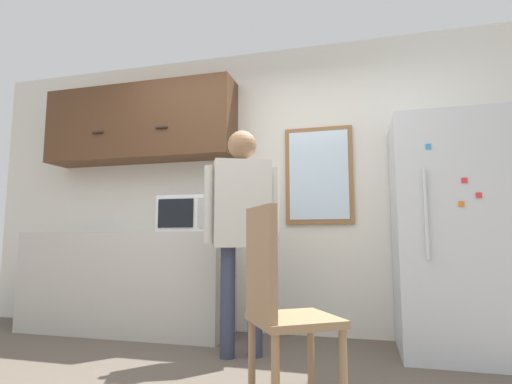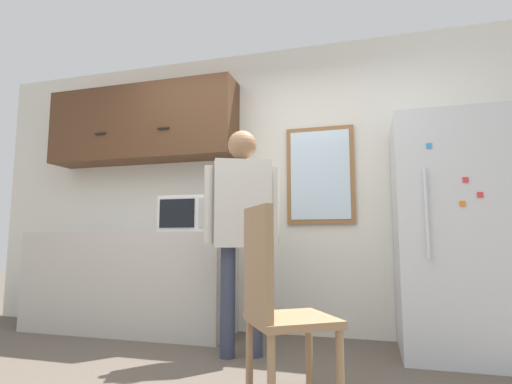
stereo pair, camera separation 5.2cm
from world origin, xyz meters
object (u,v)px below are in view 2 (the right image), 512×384
person (242,216)px  chair (276,299)px  microwave (191,215)px  refrigerator (453,235)px

person → chair: (0.45, -0.82, -0.48)m
microwave → refrigerator: 2.17m
person → chair: bearing=-85.5°
refrigerator → person: bearing=-164.9°
person → chair: person is taller
microwave → person: (0.63, -0.45, -0.05)m
person → microwave: bearing=120.3°
chair → person: bearing=-4.6°
person → chair: 1.05m
microwave → chair: microwave is taller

